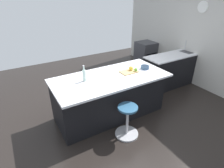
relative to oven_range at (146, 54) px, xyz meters
name	(u,v)px	position (x,y,z in m)	size (l,w,h in m)	color
ground_plane	(113,109)	(2.39, 1.72, -0.43)	(7.71, 7.71, 0.00)	black
interior_partition_left	(201,34)	(-0.35, 1.72, 0.98)	(0.15, 5.93, 2.82)	beige
sink_cabinet	(179,68)	(0.00, 1.50, 0.02)	(2.30, 0.60, 1.17)	black
oven_range	(146,54)	(0.00, 0.00, 0.00)	(0.60, 0.61, 0.86)	#38383D
kitchen_island	(110,96)	(2.53, 1.85, 0.04)	(2.31, 1.10, 0.93)	black
stool_by_window	(127,122)	(2.58, 2.58, -0.13)	(0.44, 0.44, 0.63)	#B7B7BC
cutting_board	(129,72)	(2.09, 1.89, 0.51)	(0.36, 0.24, 0.02)	tan
apple_yellow	(131,68)	(2.02, 1.86, 0.56)	(0.09, 0.09, 0.09)	gold
apple_green	(136,70)	(1.96, 1.96, 0.55)	(0.07, 0.07, 0.07)	#609E2D
water_bottle	(84,75)	(3.05, 1.80, 0.62)	(0.06, 0.06, 0.31)	silver
fruit_bowl	(145,67)	(1.68, 1.92, 0.54)	(0.18, 0.18, 0.07)	#334C6B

